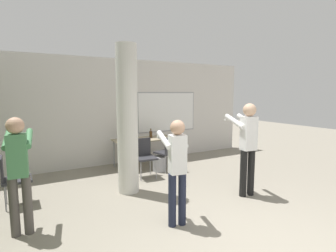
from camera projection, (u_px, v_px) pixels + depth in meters
The scene contains 11 objects.
wall_back at pixel (122, 112), 7.10m from camera, with size 8.00×0.15×2.80m.
support_pillar at pixel (127, 120), 4.92m from camera, with size 0.39×0.39×2.80m.
folding_table at pixel (145, 140), 6.82m from camera, with size 1.61×0.71×0.72m.
bottle_on_table at pixel (151, 134), 6.95m from camera, with size 0.08×0.08×0.24m.
waste_bin at pixel (159, 164), 6.41m from camera, with size 0.31×0.31×0.36m.
chair_table_front at pixel (144, 155), 5.94m from camera, with size 0.47×0.47×0.87m.
chair_table_right at pixel (168, 151), 6.37m from camera, with size 0.53×0.53×0.87m.
chair_by_left_wall at pixel (12, 177), 4.36m from camera, with size 0.45×0.45×0.87m.
person_playing_front at pixel (177, 164), 3.71m from camera, with size 0.41×0.63×1.53m.
person_playing_side at pixel (247, 142), 4.80m from camera, with size 0.44×0.69×1.72m.
person_watching_back at pixel (18, 167), 3.45m from camera, with size 0.39×0.60×1.60m.
Camera 1 is at (-2.37, -1.73, 1.90)m, focal length 28.00 mm.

